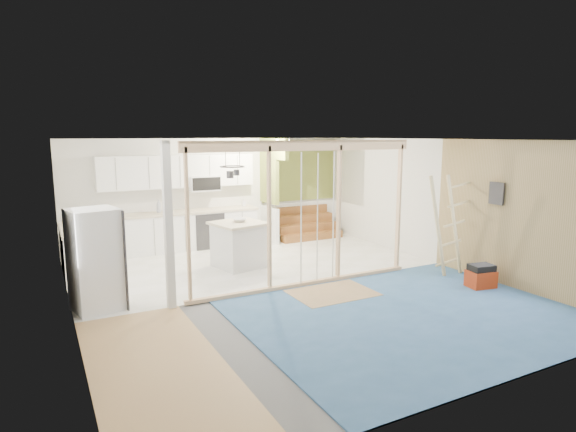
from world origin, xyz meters
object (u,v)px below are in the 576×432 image
fridge (96,260)px  island (239,245)px  toolbox (481,277)px  ladder (448,225)px

fridge → island: (2.84, 1.26, -0.33)m
fridge → toolbox: 6.46m
ladder → island: bearing=153.8°
island → toolbox: island is taller
fridge → toolbox: bearing=-30.2°
toolbox → ladder: size_ratio=0.26×
island → ladder: bearing=-48.2°
toolbox → ladder: 1.14m
toolbox → ladder: (0.01, 0.83, 0.79)m
fridge → ladder: 6.24m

